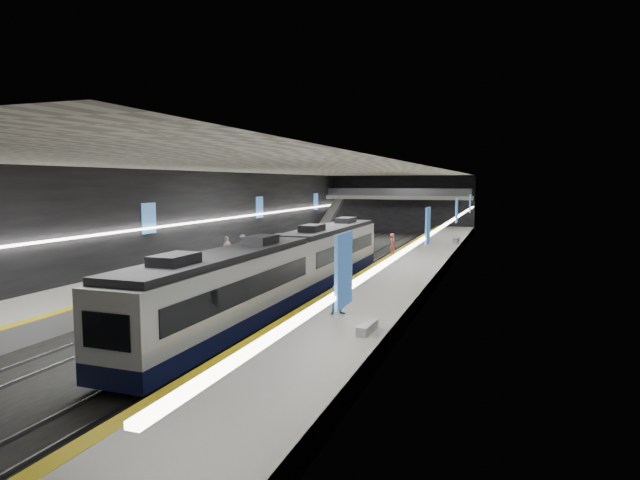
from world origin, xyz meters
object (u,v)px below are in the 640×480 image
at_px(passenger_left_a, 227,249).
at_px(escalator, 331,214).
at_px(train, 289,266).
at_px(bench_right_far, 456,241).
at_px(passenger_right_b, 340,295).
at_px(bench_left_far, 277,236).
at_px(bench_right_near, 367,328).
at_px(passenger_right_a, 393,246).
at_px(passenger_left_b, 243,244).

bearing_deg(passenger_left_a, escalator, -168.82).
bearing_deg(train, bench_right_far, 75.22).
bearing_deg(escalator, passenger_left_a, -86.78).
bearing_deg(passenger_right_b, bench_left_far, 87.26).
distance_m(escalator, passenger_right_b, 45.39).
height_order(bench_left_far, passenger_right_b, passenger_right_b).
bearing_deg(bench_left_far, bench_right_near, -61.29).
distance_m(train, escalator, 38.87).
bearing_deg(bench_right_near, passenger_right_b, 131.57).
height_order(escalator, passenger_right_b, escalator).
height_order(train, bench_right_far, train).
bearing_deg(bench_right_near, passenger_right_a, 102.59).
relative_size(train, bench_right_near, 18.46).
distance_m(bench_right_near, passenger_right_b, 3.22).
relative_size(train, passenger_left_a, 15.37).
bearing_deg(bench_right_far, passenger_left_b, -140.97).
distance_m(bench_right_near, passenger_right_a, 22.26).
bearing_deg(bench_right_near, train, 133.98).
distance_m(passenger_right_b, passenger_left_b, 22.82).
bearing_deg(bench_left_far, passenger_left_a, -79.14).
relative_size(train, passenger_left_b, 19.04).
bearing_deg(escalator, passenger_right_a, -60.72).
distance_m(bench_left_far, passenger_left_b, 12.69).
relative_size(bench_right_far, passenger_right_b, 1.02).
bearing_deg(bench_right_near, bench_left_far, 123.14).
height_order(train, escalator, escalator).
xyz_separation_m(train, passenger_left_a, (-8.31, 7.41, -0.22)).
distance_m(passenger_right_a, passenger_right_b, 19.56).
bearing_deg(passenger_left_b, passenger_right_b, 147.17).
distance_m(escalator, bench_right_far, 20.33).
bearing_deg(passenger_left_b, passenger_right_a, -153.99).
relative_size(bench_right_near, passenger_right_a, 0.84).
relative_size(escalator, bench_right_far, 4.24).
bearing_deg(train, passenger_right_b, -48.30).
xyz_separation_m(bench_right_near, bench_right_far, (0.29, 34.36, 0.03)).
xyz_separation_m(bench_right_near, passenger_left_b, (-16.29, 20.21, 0.59)).
distance_m(escalator, passenger_right_a, 26.87).
height_order(bench_right_near, passenger_right_b, passenger_right_b).
height_order(bench_right_far, passenger_left_b, passenger_left_b).
distance_m(bench_right_far, passenger_right_b, 31.98).
bearing_deg(passenger_left_b, train, 145.91).
relative_size(escalator, bench_left_far, 4.39).
bearing_deg(escalator, passenger_left_b, -89.04).
xyz_separation_m(train, escalator, (-10.00, 37.56, 0.70)).
bearing_deg(passenger_right_a, passenger_left_a, 134.82).
bearing_deg(escalator, passenger_right_b, -71.00).
distance_m(train, passenger_right_b, 7.18).
xyz_separation_m(bench_left_far, passenger_left_b, (2.42, -12.44, 0.57)).
relative_size(bench_left_far, bench_right_near, 1.12).
xyz_separation_m(train, bench_right_near, (6.71, -7.82, -1.00)).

